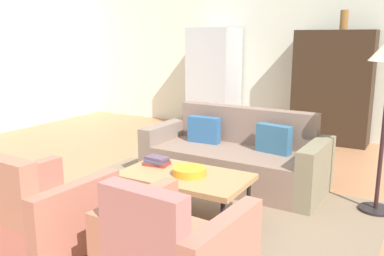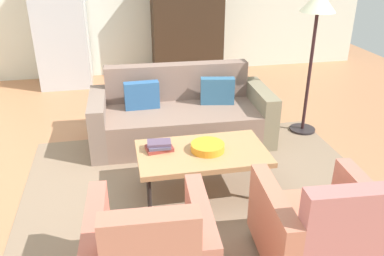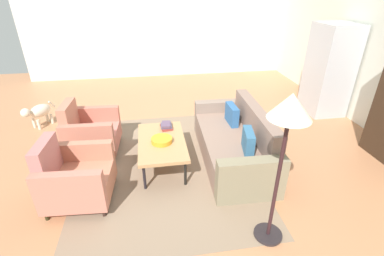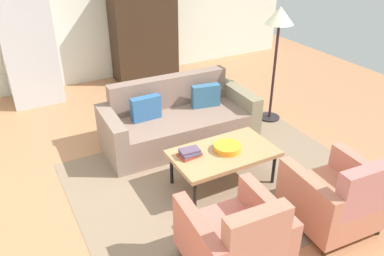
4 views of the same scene
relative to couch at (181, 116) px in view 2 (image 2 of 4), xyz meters
name	(u,v)px [view 2 (image 2 of 4)]	position (x,y,z in m)	size (l,w,h in m)	color
ground_plane	(156,180)	(-0.41, -0.90, -0.29)	(10.42, 10.42, 0.00)	#B77951
area_rug	(201,188)	(0.00, -1.14, -0.28)	(3.40, 2.60, 0.01)	#876F59
couch	(181,116)	(0.00, 0.00, 0.00)	(2.13, 0.96, 0.86)	#876B5B
coffee_table	(202,154)	(0.00, -1.19, 0.12)	(1.20, 0.70, 0.44)	black
armchair_right	(321,233)	(0.59, -2.35, 0.06)	(0.85, 0.85, 0.88)	#3B250F
fruit_bowl	(208,147)	(0.05, -1.19, 0.19)	(0.31, 0.31, 0.07)	orange
book_stack	(159,146)	(-0.39, -1.09, 0.20)	(0.26, 0.20, 0.09)	brown
cabinet	(187,24)	(0.56, 2.51, 0.61)	(1.20, 0.51, 1.80)	#322216
refrigerator	(61,29)	(-1.52, 2.40, 0.64)	(0.80, 0.73, 1.85)	#B7BABF
floor_lamp	(317,15)	(1.56, -0.10, 1.16)	(0.40, 0.40, 1.72)	black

